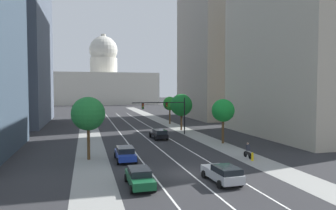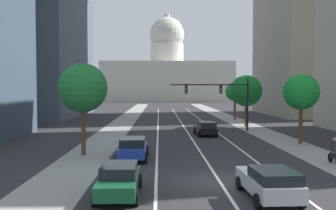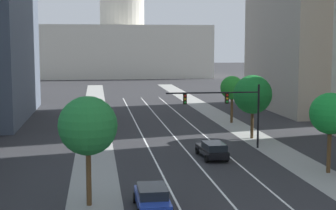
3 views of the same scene
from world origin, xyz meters
name	(u,v)px [view 3 (image 3 of 3)]	position (x,y,z in m)	size (l,w,h in m)	color
ground_plane	(162,123)	(0.00, 40.00, 0.00)	(400.00, 400.00, 0.00)	#2B2B2D
sidewalk_left	(95,131)	(-8.39, 35.00, 0.01)	(3.47, 130.00, 0.01)	gray
sidewalk_right	(238,127)	(8.39, 35.00, 0.01)	(3.47, 130.00, 0.01)	gray
lane_stripe_left	(148,147)	(-3.33, 25.00, 0.01)	(0.16, 90.00, 0.01)	white
lane_stripe_center	(182,146)	(0.00, 25.00, 0.01)	(0.16, 90.00, 0.01)	white
lane_stripe_right	(216,145)	(3.33, 25.00, 0.01)	(0.16, 90.00, 0.01)	white
capitol_building	(122,43)	(0.00, 132.99, 10.19)	(50.44, 28.33, 34.69)	beige
car_black	(212,150)	(1.68, 19.50, 0.78)	(2.17, 4.82, 1.48)	black
car_blue	(152,198)	(-4.99, 6.56, 0.78)	(2.05, 4.63, 1.48)	#1E389E
traffic_signal_mast	(228,104)	(4.01, 23.25, 4.27)	(8.90, 0.39, 6.07)	black
street_tree_mid_left	(88,126)	(-8.71, 8.04, 4.92)	(3.58, 3.58, 6.73)	#51381E
street_tree_far_right	(253,95)	(7.91, 28.11, 4.61)	(4.03, 4.03, 6.64)	#51381E
street_tree_mid_right	(330,114)	(9.38, 13.49, 4.56)	(3.16, 3.16, 6.17)	#51381E
street_tree_near_right	(232,88)	(8.61, 38.73, 4.38)	(2.94, 2.94, 5.89)	#51381E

